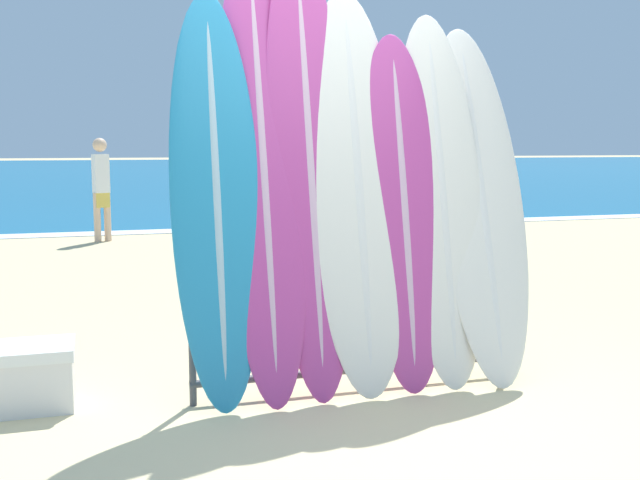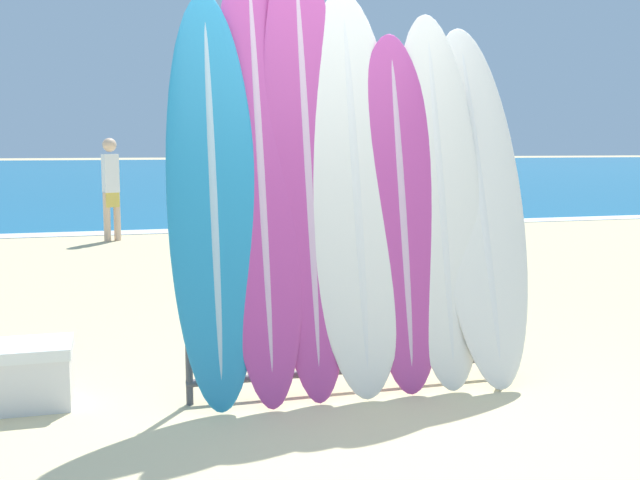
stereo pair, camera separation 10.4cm
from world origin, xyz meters
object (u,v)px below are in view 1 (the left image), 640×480
object	(u,v)px
surfboard_slot_3	(357,190)
person_mid_beach	(101,185)
surfboard_slot_2	(310,167)
cooler_box	(25,376)
surfboard_slot_4	(403,211)
surfboard_slot_0	(216,198)
surfboard_slot_5	(441,198)
person_near_water	(277,183)
surfboard_slot_6	(480,201)
surfboard_rack	(359,319)
surfboard_slot_1	(263,171)

from	to	relation	value
surfboard_slot_3	person_mid_beach	xyz separation A→B (m)	(-1.37, 7.43, -0.34)
surfboard_slot_2	person_mid_beach	xyz separation A→B (m)	(-1.10, 7.39, -0.47)
cooler_box	surfboard_slot_4	bearing A→B (deg)	-5.47
surfboard_slot_0	surfboard_slot_5	bearing A→B (deg)	0.27
surfboard_slot_5	cooler_box	xyz separation A→B (m)	(-2.38, 0.18, -0.94)
person_mid_beach	surfboard_slot_5	bearing A→B (deg)	-97.35
person_near_water	cooler_box	size ratio (longest dim) A/B	3.26
surfboard_slot_2	surfboard_slot_6	world-z (taller)	surfboard_slot_2
person_mid_beach	surfboard_slot_2	bearing A→B (deg)	-103.26
surfboard_rack	surfboard_slot_5	xyz separation A→B (m)	(0.53, 0.05, 0.69)
surfboard_slot_4	surfboard_slot_3	bearing A→B (deg)	173.21
surfboard_slot_4	person_mid_beach	bearing A→B (deg)	102.43
surfboard_slot_1	person_mid_beach	world-z (taller)	surfboard_slot_1
surfboard_slot_3	person_near_water	size ratio (longest dim) A/B	1.39
surfboard_slot_0	surfboard_slot_4	bearing A→B (deg)	-0.90
surfboard_slot_2	surfboard_slot_3	bearing A→B (deg)	-7.61
person_mid_beach	person_near_water	bearing A→B (deg)	-62.65
surfboard_rack	surfboard_slot_6	world-z (taller)	surfboard_slot_6
surfboard_slot_2	surfboard_rack	bearing A→B (deg)	-19.23
surfboard_slot_0	surfboard_slot_1	size ratio (longest dim) A/B	0.89
surfboard_rack	surfboard_slot_0	distance (m)	1.09
surfboard_rack	surfboard_slot_1	size ratio (longest dim) A/B	0.77
surfboard_slot_1	surfboard_slot_4	distance (m)	0.86
surfboard_slot_5	surfboard_slot_0	bearing A→B (deg)	-179.73
surfboard_slot_1	surfboard_slot_4	xyz separation A→B (m)	(0.82, -0.07, -0.24)
surfboard_slot_6	surfboard_slot_3	bearing A→B (deg)	-179.17
surfboard_rack	person_mid_beach	xyz separation A→B (m)	(-1.37, 7.49, 0.41)
surfboard_slot_0	person_mid_beach	size ratio (longest dim) A/B	1.50
surfboard_slot_0	surfboard_slot_6	xyz separation A→B (m)	(1.63, 0.03, -0.05)
surfboard_slot_0	surfboard_slot_4	xyz separation A→B (m)	(1.10, -0.02, -0.09)
surfboard_slot_4	person_mid_beach	size ratio (longest dim) A/B	1.37
surfboard_slot_0	person_near_water	bearing A→B (deg)	73.30
surfboard_rack	surfboard_slot_2	distance (m)	0.93
surfboard_slot_5	cooler_box	bearing A→B (deg)	175.68
surfboard_slot_5	person_mid_beach	bearing A→B (deg)	104.34
surfboard_slot_1	surfboard_slot_5	distance (m)	1.09
surfboard_slot_2	person_mid_beach	world-z (taller)	surfboard_slot_2
surfboard_slot_2	person_near_water	bearing A→B (deg)	78.52
surfboard_rack	surfboard_slot_4	distance (m)	0.68
surfboard_slot_0	cooler_box	bearing A→B (deg)	169.76
surfboard_slot_0	cooler_box	world-z (taller)	surfboard_slot_0
surfboard_slot_2	surfboard_slot_6	xyz separation A→B (m)	(1.08, -0.03, -0.22)
surfboard_rack	person_near_water	world-z (taller)	person_near_water
surfboard_rack	person_near_water	size ratio (longest dim) A/B	1.17
surfboard_slot_2	surfboard_slot_3	size ratio (longest dim) A/B	1.11
surfboard_slot_6	person_near_water	xyz separation A→B (m)	(0.03, 5.50, -0.16)
person_near_water	cooler_box	xyz separation A→B (m)	(-2.69, -5.34, -0.75)
surfboard_slot_1	surfboard_slot_6	xyz separation A→B (m)	(1.35, -0.03, -0.20)
surfboard_slot_3	surfboard_slot_5	world-z (taller)	surfboard_slot_3
cooler_box	surfboard_slot_1	bearing A→B (deg)	-5.63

